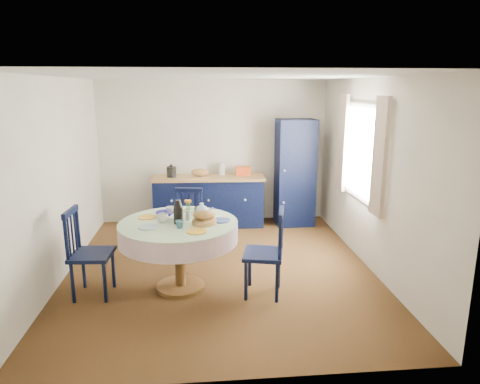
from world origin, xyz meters
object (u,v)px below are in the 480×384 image
object	(u,v)px
kitchen_counter	(209,200)
mug_a	(163,218)
mug_d	(170,211)
cobalt_bowl	(165,214)
dining_table	(179,232)
chair_right	(267,252)
chair_far	(188,223)
chair_left	(88,252)
pantry_cabinet	(295,173)
mug_b	(180,224)
mug_c	(199,211)

from	to	relation	value
kitchen_counter	mug_a	world-z (taller)	kitchen_counter
mug_d	cobalt_bowl	distance (m)	0.08
dining_table	mug_d	size ratio (longest dim) A/B	12.75
chair_right	chair_far	bearing A→B (deg)	-130.19
chair_left	cobalt_bowl	distance (m)	0.99
pantry_cabinet	chair_left	world-z (taller)	pantry_cabinet
mug_b	pantry_cabinet	bearing A→B (deg)	54.13
pantry_cabinet	mug_d	size ratio (longest dim) A/B	17.02
mug_d	cobalt_bowl	xyz separation A→B (m)	(-0.06, -0.05, -0.02)
kitchen_counter	pantry_cabinet	xyz separation A→B (m)	(1.50, -0.11, 0.48)
dining_table	mug_a	size ratio (longest dim) A/B	11.15
dining_table	chair_right	xyz separation A→B (m)	(1.01, -0.23, -0.19)
dining_table	chair_right	bearing A→B (deg)	-13.00
kitchen_counter	chair_left	xyz separation A→B (m)	(-1.44, -2.54, 0.08)
pantry_cabinet	mug_c	size ratio (longest dim) A/B	15.16
mug_d	mug_b	bearing A→B (deg)	-75.67
mug_d	chair_right	bearing A→B (deg)	-25.70
pantry_cabinet	mug_c	world-z (taller)	pantry_cabinet
cobalt_bowl	dining_table	bearing A→B (deg)	-55.36
mug_c	mug_a	bearing A→B (deg)	-147.31
dining_table	mug_c	bearing A→B (deg)	51.20
chair_far	mug_b	bearing A→B (deg)	-84.41
dining_table	cobalt_bowl	size ratio (longest dim) A/B	6.33
mug_b	chair_far	bearing A→B (deg)	87.84
mug_c	chair_left	bearing A→B (deg)	-164.49
kitchen_counter	mug_b	distance (m)	2.77
chair_left	mug_c	distance (m)	1.38
mug_c	mug_d	xyz separation A→B (m)	(-0.35, 0.01, 0.00)
chair_left	chair_far	xyz separation A→B (m)	(1.11, 1.10, -0.04)
pantry_cabinet	mug_b	bearing A→B (deg)	-127.83
dining_table	mug_d	xyz separation A→B (m)	(-0.12, 0.31, 0.18)
pantry_cabinet	kitchen_counter	bearing A→B (deg)	173.84
mug_a	cobalt_bowl	size ratio (longest dim) A/B	0.57
mug_a	mug_d	world-z (taller)	mug_d
dining_table	chair_left	world-z (taller)	dining_table
pantry_cabinet	mug_c	bearing A→B (deg)	-130.63
kitchen_counter	mug_d	xyz separation A→B (m)	(-0.51, -2.17, 0.44)
pantry_cabinet	dining_table	xyz separation A→B (m)	(-1.90, -2.37, -0.21)
mug_d	pantry_cabinet	bearing A→B (deg)	45.65
kitchen_counter	chair_right	world-z (taller)	kitchen_counter
chair_far	mug_a	bearing A→B (deg)	-96.31
dining_table	cobalt_bowl	distance (m)	0.35
chair_right	mug_b	world-z (taller)	chair_right
pantry_cabinet	mug_b	xyz separation A→B (m)	(-1.88, -2.60, -0.04)
cobalt_bowl	kitchen_counter	bearing A→B (deg)	75.39
kitchen_counter	mug_d	distance (m)	2.28
mug_a	chair_far	bearing A→B (deg)	75.93
kitchen_counter	chair_left	size ratio (longest dim) A/B	1.88
pantry_cabinet	mug_a	xyz separation A→B (m)	(-2.08, -2.35, -0.03)
cobalt_bowl	chair_left	bearing A→B (deg)	-159.45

